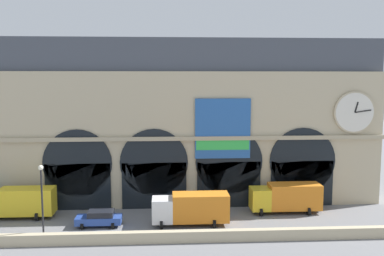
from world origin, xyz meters
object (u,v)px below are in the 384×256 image
box_truck_mideast (286,197)px  street_lamp_quayside (42,193)px  box_truck_center (191,208)px  car_midwest (99,218)px  box_truck_west (18,202)px

box_truck_mideast → street_lamp_quayside: (-23.68, -6.78, 2.71)m
box_truck_center → box_truck_mideast: same height
car_midwest → box_truck_mideast: 19.65m
car_midwest → box_truck_mideast: size_ratio=0.59×
box_truck_center → street_lamp_quayside: (-13.29, -3.56, 2.71)m
box_truck_mideast → street_lamp_quayside: size_ratio=1.09×
box_truck_west → car_midwest: bearing=-18.9°
box_truck_west → street_lamp_quayside: size_ratio=1.09×
street_lamp_quayside → box_truck_west: bearing=123.6°
car_midwest → street_lamp_quayside: size_ratio=0.64×
box_truck_mideast → street_lamp_quayside: 24.78m
box_truck_west → box_truck_center: (17.74, -3.13, 0.00)m
box_truck_west → car_midwest: (8.74, -2.98, -0.90)m
box_truck_mideast → car_midwest: bearing=-171.0°
box_truck_center → box_truck_mideast: size_ratio=1.00×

